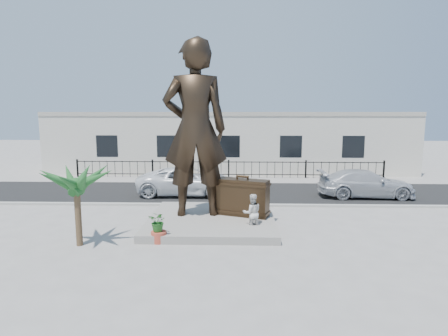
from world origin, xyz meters
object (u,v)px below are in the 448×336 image
at_px(suitcase, 242,197).
at_px(car_white, 187,181).
at_px(statue, 195,129).
at_px(tourist, 252,213).

bearing_deg(suitcase, car_white, 140.23).
bearing_deg(statue, tourist, 141.13).
bearing_deg(suitcase, statue, -162.50).
bearing_deg(car_white, statue, -168.14).
bearing_deg(car_white, tourist, -152.21).
bearing_deg(suitcase, tourist, -53.86).
height_order(suitcase, tourist, suitcase).
relative_size(tourist, car_white, 0.27).
height_order(statue, tourist, statue).
bearing_deg(statue, suitcase, 168.75).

